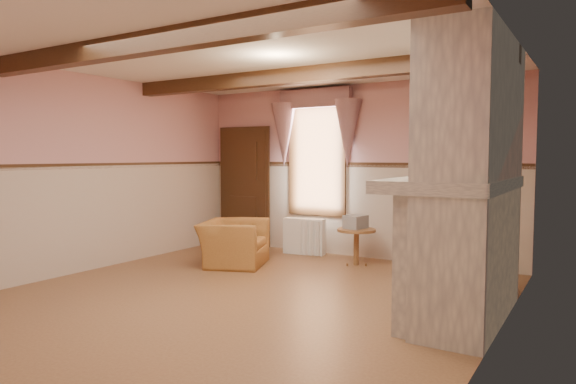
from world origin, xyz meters
The scene contains 25 objects.
floor centered at (0.00, 0.00, 0.00)m, with size 5.50×6.00×0.01m, color brown.
ceiling centered at (0.00, 0.00, 2.80)m, with size 5.50×6.00×0.01m, color silver.
wall_back centered at (0.00, 3.00, 1.40)m, with size 5.50×0.02×2.80m, color #C98B8D.
wall_left centered at (-2.75, 0.00, 1.40)m, with size 0.02×6.00×2.80m, color #C98B8D.
wall_right centered at (2.75, 0.00, 1.40)m, with size 0.02×6.00×2.80m, color #C98B8D.
wainscot centered at (0.00, 0.00, 0.75)m, with size 5.50×6.00×1.50m, color #C2B09C, non-canonical shape.
chair_rail centered at (0.00, 0.00, 1.50)m, with size 5.50×6.00×0.08m, color black, non-canonical shape.
firebox centered at (2.00, 0.60, 0.45)m, with size 0.20×0.95×0.90m, color black.
armchair centered at (-1.18, 1.41, 0.33)m, with size 1.02×0.89×0.67m, color #9E662D.
side_table centered at (0.40, 2.36, 0.28)m, with size 0.58×0.58×0.55m, color brown.
book_stack centered at (0.37, 2.39, 0.65)m, with size 0.26×0.32×0.20m, color #B7AD8C.
radiator centered at (-0.70, 2.70, 0.30)m, with size 0.70×0.18×0.60m, color white.
bowl centered at (2.24, 0.71, 1.47)m, with size 0.38×0.38×0.09m, color brown.
mantel_clock centered at (2.24, 1.22, 1.52)m, with size 0.14×0.24×0.20m, color #311D0D.
oil_lamp centered at (2.24, 1.22, 1.56)m, with size 0.11×0.11×0.28m, color gold.
candle_red centered at (2.24, 0.13, 1.50)m, with size 0.06×0.06×0.16m, color maroon.
jar_yellow centered at (2.24, 0.26, 1.48)m, with size 0.06×0.06×0.12m, color gold.
fireplace centered at (2.42, 0.60, 1.40)m, with size 0.85×2.00×2.80m, color gray.
mantel centered at (2.24, 0.60, 1.36)m, with size 1.05×2.05×0.12m, color gray.
overmantel_mirror centered at (2.06, 0.60, 1.97)m, with size 0.06×1.44×1.04m, color silver.
door centered at (-2.10, 2.94, 1.05)m, with size 1.10×0.10×2.10m, color black.
window centered at (-0.60, 2.97, 1.65)m, with size 1.06×0.08×2.02m, color white.
window_drapes centered at (-0.60, 2.88, 2.25)m, with size 1.30×0.14×1.40m, color gray.
ceiling_beam_front centered at (0.00, -1.20, 2.70)m, with size 5.50×0.18×0.20m, color black.
ceiling_beam_back centered at (0.00, 1.20, 2.70)m, with size 5.50×0.18×0.20m, color black.
Camera 1 is at (3.52, -4.70, 1.64)m, focal length 32.00 mm.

